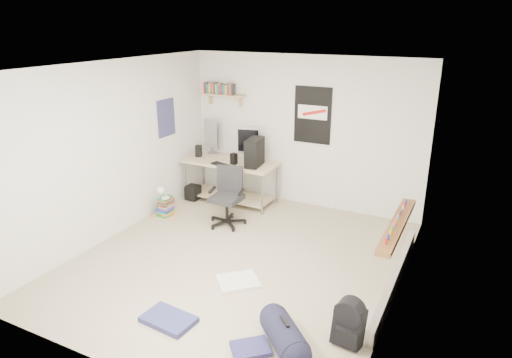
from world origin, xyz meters
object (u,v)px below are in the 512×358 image
at_px(backpack, 349,326).
at_px(duffel_bag, 284,336).
at_px(book_stack, 166,207).
at_px(desk, 231,181).
at_px(office_chair, 227,195).

distance_m(backpack, duffel_bag, 0.64).
relative_size(duffel_bag, book_stack, 1.35).
relative_size(backpack, duffel_bag, 0.66).
xyz_separation_m(desk, backpack, (2.88, -2.73, -0.16)).
bearing_deg(office_chair, desk, 102.69).
height_order(office_chair, backpack, office_chair).
xyz_separation_m(desk, office_chair, (0.43, -0.87, 0.12)).
bearing_deg(book_stack, desk, 58.61).
bearing_deg(book_stack, duffel_bag, -34.64).
height_order(desk, office_chair, office_chair).
bearing_deg(duffel_bag, backpack, 78.12).
height_order(office_chair, book_stack, office_chair).
bearing_deg(book_stack, backpack, -25.96).
height_order(desk, duffel_bag, desk).
bearing_deg(office_chair, book_stack, 174.62).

